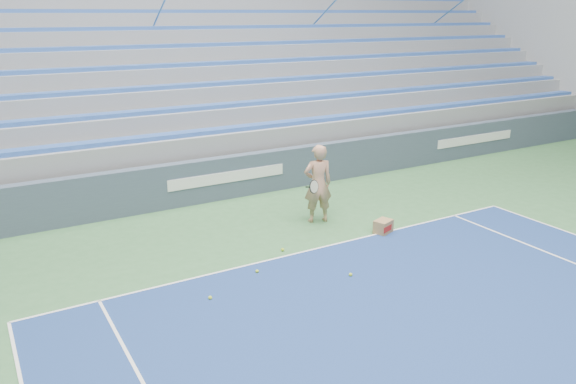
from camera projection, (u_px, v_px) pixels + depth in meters
name	position (u px, v px, depth m)	size (l,w,h in m)	color
sponsor_barrier	(226.00, 177.00, 14.47)	(30.00, 0.32, 1.10)	#3C495B
bleachers	(153.00, 84.00, 18.62)	(31.00, 9.15, 7.30)	gray
tennis_player	(318.00, 184.00, 12.70)	(0.98, 0.91, 1.82)	tan
ball_box	(383.00, 227.00, 12.25)	(0.47, 0.42, 0.30)	#947247
tennis_ball_0	(210.00, 298.00, 9.42)	(0.07, 0.07, 0.07)	#BAD82C
tennis_ball_1	(283.00, 250.00, 11.34)	(0.07, 0.07, 0.07)	#BAD82C
tennis_ball_2	(257.00, 271.00, 10.39)	(0.07, 0.07, 0.07)	#BAD82C
tennis_ball_3	(351.00, 275.00, 10.25)	(0.07, 0.07, 0.07)	#BAD82C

